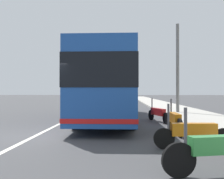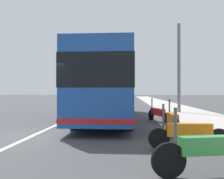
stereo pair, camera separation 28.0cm
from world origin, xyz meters
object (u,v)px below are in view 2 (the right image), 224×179
object	(u,v)px
car_behind_bus	(125,96)
car_far_distant	(92,97)
motorcycle_by_tree	(173,121)
utility_pole	(179,69)
car_side_street	(105,96)
car_ahead_same_lane	(99,97)
motorcycle_nearest_curb	(158,113)
coach_bus	(109,85)
motorcycle_mid_row	(213,150)
motorcycle_angled	(189,133)

from	to	relation	value
car_behind_bus	car_far_distant	bearing A→B (deg)	171.55
motorcycle_by_tree	utility_pole	distance (m)	8.54
car_side_street	utility_pole	world-z (taller)	utility_pole
car_ahead_same_lane	utility_pole	world-z (taller)	utility_pole
motorcycle_nearest_curb	car_ahead_same_lane	size ratio (longest dim) A/B	0.47
car_ahead_same_lane	car_side_street	size ratio (longest dim) A/B	1.12
coach_bus	car_far_distant	size ratio (longest dim) A/B	2.58
motorcycle_nearest_curb	car_far_distant	distance (m)	24.32
car_side_street	car_far_distant	world-z (taller)	car_far_distant
motorcycle_nearest_curb	car_side_street	size ratio (longest dim) A/B	0.53
car_side_street	car_behind_bus	world-z (taller)	car_behind_bus
motorcycle_mid_row	utility_pole	bearing A→B (deg)	-111.23
motorcycle_nearest_curb	utility_pole	world-z (taller)	utility_pole
car_side_street	car_behind_bus	size ratio (longest dim) A/B	0.87
utility_pole	car_behind_bus	bearing A→B (deg)	6.52
motorcycle_mid_row	car_side_street	bearing A→B (deg)	-94.12
motorcycle_by_tree	car_ahead_same_lane	world-z (taller)	car_ahead_same_lane
motorcycle_angled	car_behind_bus	world-z (taller)	car_behind_bus
car_ahead_same_lane	car_far_distant	size ratio (longest dim) A/B	1.01
motorcycle_by_tree	car_far_distant	bearing A→B (deg)	15.21
motorcycle_angled	car_behind_bus	xyz separation A→B (m)	(49.81, 2.59, 0.22)
motorcycle_nearest_curb	car_ahead_same_lane	xyz separation A→B (m)	(29.99, 6.84, 0.24)
motorcycle_mid_row	motorcycle_angled	bearing A→B (deg)	-103.82
motorcycle_angled	utility_pole	world-z (taller)	utility_pole
coach_bus	car_far_distant	xyz separation A→B (m)	(22.01, 4.47, -1.24)
utility_pole	coach_bus	bearing A→B (deg)	125.27
car_far_distant	motorcycle_nearest_curb	bearing A→B (deg)	17.64
coach_bus	car_side_street	xyz separation A→B (m)	(41.50, 4.40, -1.30)
motorcycle_angled	car_side_street	size ratio (longest dim) A/B	0.53
motorcycle_by_tree	car_side_street	world-z (taller)	car_side_street
motorcycle_mid_row	car_side_street	world-z (taller)	car_side_street
motorcycle_angled	car_behind_bus	distance (m)	49.88
car_ahead_same_lane	motorcycle_mid_row	bearing A→B (deg)	12.86
coach_bus	motorcycle_by_tree	bearing A→B (deg)	-149.26
car_ahead_same_lane	car_far_distant	distance (m)	6.73
motorcycle_nearest_curb	motorcycle_angled	bearing A→B (deg)	163.44
car_side_street	car_far_distant	size ratio (longest dim) A/B	0.90
coach_bus	motorcycle_angled	size ratio (longest dim) A/B	5.44
motorcycle_mid_row	utility_pole	distance (m)	12.77
motorcycle_by_tree	motorcycle_angled	bearing A→B (deg)	179.46
coach_bus	motorcycle_angled	xyz separation A→B (m)	(-7.02, -2.74, -1.50)
coach_bus	motorcycle_nearest_curb	xyz separation A→B (m)	(-1.26, -2.61, -1.49)
motorcycle_mid_row	utility_pole	xyz separation A→B (m)	(12.33, -1.98, 2.71)
car_side_street	car_behind_bus	xyz separation A→B (m)	(1.29, -4.54, 0.03)
motorcycle_nearest_curb	car_behind_bus	size ratio (longest dim) A/B	0.46
car_side_street	motorcycle_by_tree	bearing A→B (deg)	13.17
coach_bus	utility_pole	bearing A→B (deg)	-55.09
motorcycle_nearest_curb	motorcycle_mid_row	bearing A→B (deg)	162.67
car_side_street	coach_bus	bearing A→B (deg)	10.39
motorcycle_nearest_curb	car_far_distant	bearing A→B (deg)	-0.87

